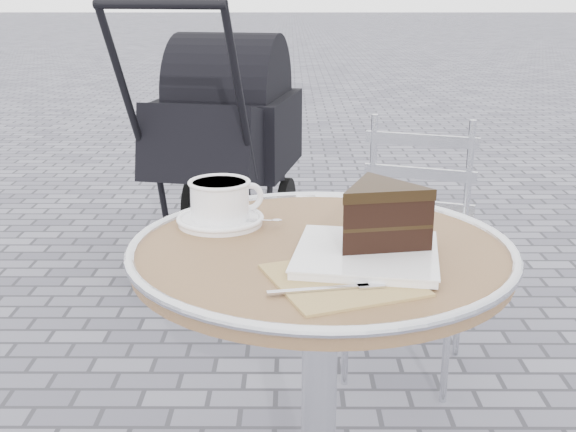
{
  "coord_description": "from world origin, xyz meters",
  "views": [
    {
      "loc": [
        -0.06,
        -1.26,
        1.19
      ],
      "look_at": [
        -0.06,
        0.03,
        0.78
      ],
      "focal_mm": 45.0,
      "sensor_mm": 36.0,
      "label": 1
    }
  ],
  "objects_px": {
    "baby_stroller": "(223,146)",
    "cafe_table": "(320,327)",
    "cappuccino_set": "(221,205)",
    "cake_plate_set": "(377,224)",
    "bistro_chair": "(414,216)"
  },
  "relations": [
    {
      "from": "cappuccino_set",
      "to": "baby_stroller",
      "type": "relative_size",
      "value": 0.17
    },
    {
      "from": "bistro_chair",
      "to": "baby_stroller",
      "type": "relative_size",
      "value": 0.68
    },
    {
      "from": "cappuccino_set",
      "to": "bistro_chair",
      "type": "bearing_deg",
      "value": 32.59
    },
    {
      "from": "baby_stroller",
      "to": "cake_plate_set",
      "type": "bearing_deg",
      "value": -65.37
    },
    {
      "from": "cappuccino_set",
      "to": "bistro_chair",
      "type": "distance_m",
      "value": 0.99
    },
    {
      "from": "bistro_chair",
      "to": "baby_stroller",
      "type": "distance_m",
      "value": 1.21
    },
    {
      "from": "baby_stroller",
      "to": "cafe_table",
      "type": "bearing_deg",
      "value": -67.76
    },
    {
      "from": "cafe_table",
      "to": "cappuccino_set",
      "type": "height_order",
      "value": "cappuccino_set"
    },
    {
      "from": "cappuccino_set",
      "to": "bistro_chair",
      "type": "height_order",
      "value": "cappuccino_set"
    },
    {
      "from": "bistro_chair",
      "to": "baby_stroller",
      "type": "xyz_separation_m",
      "value": [
        -0.7,
        0.98,
        0.02
      ]
    },
    {
      "from": "cake_plate_set",
      "to": "baby_stroller",
      "type": "height_order",
      "value": "baby_stroller"
    },
    {
      "from": "baby_stroller",
      "to": "cappuccino_set",
      "type": "bearing_deg",
      "value": -73.2
    },
    {
      "from": "cafe_table",
      "to": "baby_stroller",
      "type": "relative_size",
      "value": 0.62
    },
    {
      "from": "cappuccino_set",
      "to": "cake_plate_set",
      "type": "relative_size",
      "value": 0.53
    },
    {
      "from": "cake_plate_set",
      "to": "baby_stroller",
      "type": "relative_size",
      "value": 0.32
    }
  ]
}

